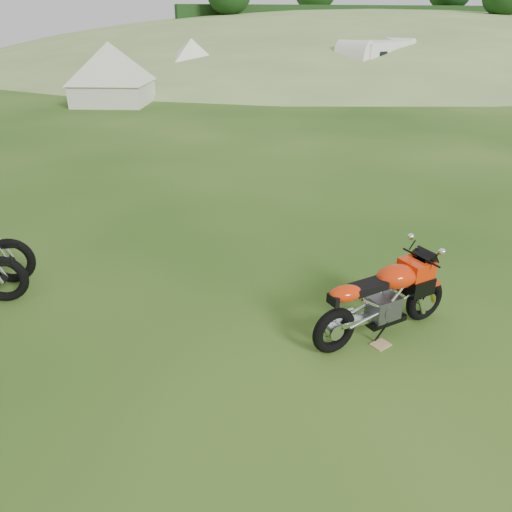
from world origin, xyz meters
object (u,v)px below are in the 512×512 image
object	(u,v)px
sport_motorcycle	(384,294)
caravan	(376,63)
tent_mid	(192,62)
tent_left	(111,73)
plywood_board	(381,345)

from	to	relation	value
sport_motorcycle	caravan	xyz separation A→B (m)	(11.98, 20.86, 0.59)
sport_motorcycle	tent_mid	xyz separation A→B (m)	(2.61, 23.95, 0.68)
caravan	tent_left	bearing A→B (deg)	162.61
sport_motorcycle	tent_mid	bearing A→B (deg)	72.87
tent_left	tent_mid	world-z (taller)	tent_left
tent_left	caravan	distance (m)	14.02
plywood_board	caravan	bearing A→B (deg)	60.17
tent_mid	tent_left	bearing A→B (deg)	-130.96
plywood_board	tent_left	size ratio (longest dim) A/B	0.07
tent_mid	caravan	distance (m)	9.87
sport_motorcycle	caravan	size ratio (longest dim) A/B	0.38
tent_left	tent_mid	distance (m)	6.68
sport_motorcycle	tent_left	size ratio (longest dim) A/B	0.64
plywood_board	tent_left	world-z (taller)	tent_left
sport_motorcycle	caravan	bearing A→B (deg)	49.21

